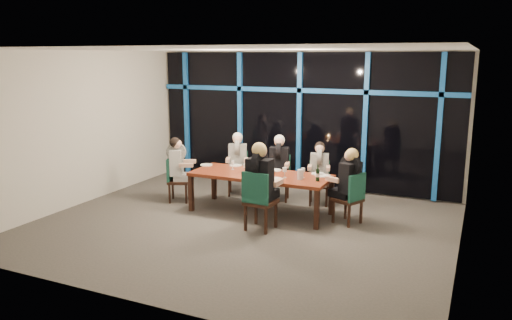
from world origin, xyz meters
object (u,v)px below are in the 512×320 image
Objects in this scene: diner_far_left at (238,155)px; chair_end_left at (175,177)px; diner_far_mid at (279,158)px; diner_near_mid at (261,173)px; diner_far_right at (319,164)px; wine_bottle at (318,175)px; chair_near_mid at (258,198)px; chair_end_right at (352,196)px; chair_far_left at (238,170)px; dining_table at (260,177)px; chair_far_mid at (279,175)px; diner_end_left at (178,160)px; diner_end_right at (349,175)px; chair_far_right at (319,180)px; water_pitcher at (300,174)px.

chair_end_left is at bearing -156.60° from diner_far_left.
diner_near_mid reaches higher than diner_far_mid.
diner_near_mid is at bearing -76.13° from diner_far_left.
wine_bottle is (0.30, -1.05, 0.04)m from diner_far_right.
chair_near_mid is 2.30m from diner_far_left.
wine_bottle is (2.08, -1.03, -0.00)m from diner_far_left.
chair_end_right is 1.94m from diner_far_mid.
diner_far_mid is at bearing -29.22° from chair_far_left.
chair_end_right is at bearing -143.25° from diner_near_mid.
wine_bottle reaches higher than dining_table.
diner_far_left is 1.06× the size of diner_far_right.
dining_table is 2.82× the size of chair_end_right.
diner_far_left is at bearing -90.00° from chair_far_left.
diner_far_mid reaches higher than chair_end_left.
chair_near_mid is at bearing -93.12° from chair_far_mid.
wine_bottle reaches higher than chair_end_right.
chair_far_mid is 1.03× the size of chair_end_left.
chair_end_right is at bearing -140.83° from chair_near_mid.
wine_bottle is (2.93, -0.09, 0.01)m from diner_end_left.
diner_end_left is 3.44m from diner_end_right.
dining_table is at bearing -62.54° from diner_near_mid.
wine_bottle is at bearing -89.17° from chair_far_right.
diner_near_mid is (1.36, -1.85, 0.48)m from chair_far_left.
chair_end_right is at bearing -111.60° from chair_end_left.
diner_far_mid reaches higher than chair_near_mid.
chair_end_right is at bearing -61.02° from diner_far_right.
water_pitcher is at bearing -115.12° from chair_near_mid.
diner_far_mid is at bearing 138.72° from wine_bottle.
dining_table is 1.43m from chair_far_left.
diner_far_left is at bearing 167.55° from chair_far_mid.
chair_far_left is 5.07× the size of water_pitcher.
chair_near_mid is 1.23× the size of diner_far_right.
chair_far_right is at bearing -19.99° from diner_far_left.
chair_far_right is 0.91m from diner_far_mid.
chair_far_right is 2.89m from chair_end_left.
dining_table is 1.28m from diner_far_right.
chair_near_mid is (0.39, -1.90, 0.06)m from chair_far_mid.
chair_end_left is at bearing -174.93° from diner_far_right.
chair_end_left reaches higher than dining_table.
dining_table is at bearing -64.45° from chair_end_right.
chair_near_mid is 1.64m from diner_end_right.
chair_end_left is (-1.86, -1.00, -0.01)m from chair_far_mid.
diner_near_mid is at bearing -135.02° from wine_bottle.
wine_bottle is (0.32, -1.12, 0.39)m from chair_far_right.
diner_end_left reaches higher than chair_near_mid.
diner_far_right is at bearing 81.33° from water_pitcher.
chair_far_mid is (0.96, -0.03, 0.01)m from chair_far_left.
water_pitcher is at bearing -176.85° from wine_bottle.
chair_far_right is at bearing 82.34° from water_pitcher.
diner_far_mid reaches higher than diner_far_left.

